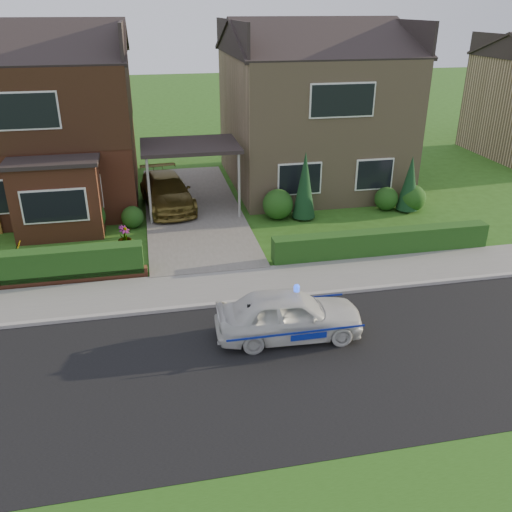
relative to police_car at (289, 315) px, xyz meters
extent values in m
plane|color=#275115|center=(-1.49, -1.20, -0.63)|extent=(120.00, 120.00, 0.00)
cube|color=black|center=(-1.49, -1.20, -0.63)|extent=(60.00, 6.00, 0.02)
cube|color=#9E9993|center=(-1.49, 1.85, -0.57)|extent=(60.00, 0.16, 0.12)
cube|color=slate|center=(-1.49, 2.90, -0.58)|extent=(60.00, 2.00, 0.10)
cube|color=#666059|center=(-1.49, 9.80, -0.57)|extent=(3.80, 12.00, 0.12)
cube|color=brown|center=(-7.29, 12.80, 2.27)|extent=(7.20, 8.00, 5.80)
cube|color=white|center=(-5.71, 8.78, 0.77)|extent=(1.60, 0.08, 1.30)
cube|color=white|center=(-7.29, 8.78, 3.77)|extent=(2.60, 0.08, 1.30)
cube|color=black|center=(-7.29, 12.80, 3.72)|extent=(7.26, 8.06, 2.90)
cube|color=brown|center=(-6.43, 8.10, 0.72)|extent=(3.00, 1.40, 2.70)
cube|color=black|center=(-6.43, 8.10, 2.14)|extent=(3.20, 1.60, 0.14)
cube|color=#987E5D|center=(4.31, 12.80, 2.27)|extent=(7.20, 8.00, 5.80)
cube|color=white|center=(2.73, 8.78, 0.77)|extent=(1.80, 0.08, 1.30)
cube|color=white|center=(5.89, 8.78, 0.77)|extent=(1.60, 0.08, 1.30)
cube|color=white|center=(4.31, 8.78, 3.77)|extent=(2.60, 0.08, 1.30)
cube|color=black|center=(-1.49, 9.80, 2.07)|extent=(3.80, 3.00, 0.14)
cylinder|color=gray|center=(-3.19, 8.40, 0.72)|extent=(0.10, 0.10, 2.70)
cylinder|color=gray|center=(0.21, 8.40, 0.72)|extent=(0.10, 0.10, 2.70)
cube|color=brown|center=(-7.29, 4.10, -0.45)|extent=(7.70, 0.25, 0.36)
cube|color=#143C13|center=(-7.29, 4.25, -0.63)|extent=(7.50, 0.55, 0.90)
cube|color=#143C13|center=(4.31, 4.15, -0.63)|extent=(7.50, 0.55, 0.80)
sphere|color=#143C13|center=(-5.49, 8.10, 0.03)|extent=(1.32, 1.32, 1.32)
sphere|color=#143C13|center=(-3.89, 8.40, -0.21)|extent=(0.84, 0.84, 0.84)
sphere|color=#143C13|center=(1.71, 8.20, -0.03)|extent=(1.20, 1.20, 1.20)
sphere|color=#143C13|center=(6.31, 8.30, -0.15)|extent=(0.96, 0.96, 0.96)
sphere|color=#143C13|center=(7.31, 8.00, -0.09)|extent=(1.08, 1.08, 1.08)
cone|color=black|center=(2.71, 8.00, 0.67)|extent=(0.90, 0.90, 2.60)
cone|color=black|center=(7.11, 8.00, 0.47)|extent=(0.90, 0.90, 2.20)
imported|color=silver|center=(0.00, 0.00, 0.00)|extent=(1.67, 3.76, 1.26)
sphere|color=#193FF2|center=(0.19, 0.00, 0.71)|extent=(0.17, 0.17, 0.17)
cube|color=navy|center=(0.00, -0.75, -0.05)|extent=(3.40, 0.02, 0.05)
cube|color=navy|center=(0.00, 0.75, -0.05)|extent=(3.40, 0.02, 0.05)
ellipsoid|color=black|center=(-1.03, -0.10, 0.26)|extent=(0.22, 0.17, 0.21)
sphere|color=white|center=(-1.02, -0.16, 0.25)|extent=(0.11, 0.11, 0.11)
sphere|color=black|center=(-1.01, -0.12, 0.40)|extent=(0.13, 0.13, 0.13)
cone|color=black|center=(-1.06, -0.11, 0.47)|extent=(0.04, 0.04, 0.05)
cone|color=black|center=(-0.97, -0.11, 0.47)|extent=(0.04, 0.04, 0.05)
imported|color=brown|center=(-2.49, 10.19, 0.13)|extent=(2.33, 4.62, 1.29)
imported|color=gray|center=(-7.60, 6.19, -0.30)|extent=(0.47, 0.46, 0.67)
imported|color=gray|center=(-4.15, 6.42, -0.22)|extent=(0.63, 0.63, 0.83)
camera|label=1|loc=(-3.15, -11.29, 7.07)|focal=38.00mm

